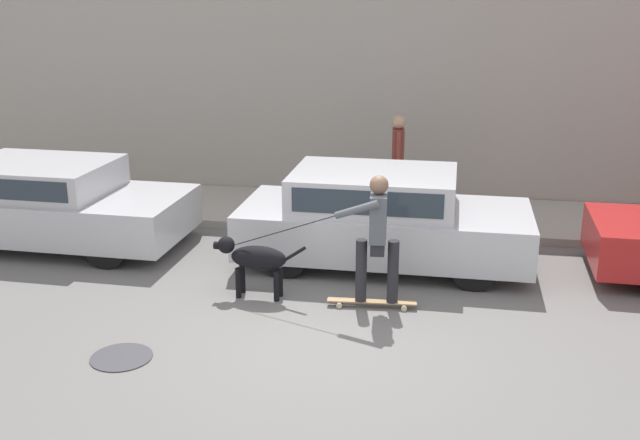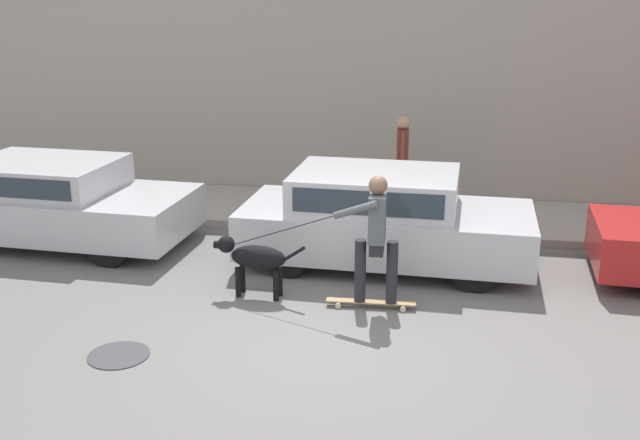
# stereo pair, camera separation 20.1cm
# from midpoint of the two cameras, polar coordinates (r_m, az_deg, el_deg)

# --- Properties ---
(ground_plane) EXTENTS (36.00, 36.00, 0.00)m
(ground_plane) POSITION_cam_midpoint_polar(r_m,az_deg,el_deg) (8.43, 0.72, -9.13)
(ground_plane) COLOR slate
(back_wall) EXTENTS (32.00, 0.30, 4.53)m
(back_wall) POSITION_cam_midpoint_polar(r_m,az_deg,el_deg) (13.65, 5.43, 10.96)
(back_wall) COLOR #9E998E
(back_wall) RESTS_ON ground_plane
(sidewalk_curb) EXTENTS (30.00, 2.22, 0.13)m
(sidewalk_curb) POSITION_cam_midpoint_polar(r_m,az_deg,el_deg) (12.84, 4.58, 0.53)
(sidewalk_curb) COLOR #A39E93
(sidewalk_curb) RESTS_ON ground_plane
(parked_car_0) EXTENTS (4.18, 1.97, 1.27)m
(parked_car_0) POSITION_cam_midpoint_polar(r_m,az_deg,el_deg) (12.07, -19.20, 1.29)
(parked_car_0) COLOR black
(parked_car_0) RESTS_ON ground_plane
(parked_car_1) EXTENTS (4.05, 1.83, 1.33)m
(parked_car_1) POSITION_cam_midpoint_polar(r_m,az_deg,el_deg) (10.51, 5.37, 0.05)
(parked_car_1) COLOR black
(parked_car_1) RESTS_ON ground_plane
(dog) EXTENTS (1.20, 0.35, 0.77)m
(dog) POSITION_cam_midpoint_polar(r_m,az_deg,el_deg) (9.41, -4.42, -2.89)
(dog) COLOR black
(dog) RESTS_ON ground_plane
(skateboarder) EXTENTS (2.41, 0.56, 1.66)m
(skateboarder) POSITION_cam_midpoint_polar(r_m,az_deg,el_deg) (8.91, 4.92, -1.07)
(skateboarder) COLOR beige
(skateboarder) RESTS_ON ground_plane
(pedestrian_with_bag) EXTENTS (0.22, 0.64, 1.64)m
(pedestrian_with_bag) POSITION_cam_midpoint_polar(r_m,az_deg,el_deg) (12.48, 6.74, 4.67)
(pedestrian_with_bag) COLOR #3D4760
(pedestrian_with_bag) RESTS_ON sidewalk_curb
(manhole_cover) EXTENTS (0.65, 0.65, 0.01)m
(manhole_cover) POSITION_cam_midpoint_polar(r_m,az_deg,el_deg) (8.35, -14.41, -9.95)
(manhole_cover) COLOR #38383D
(manhole_cover) RESTS_ON ground_plane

